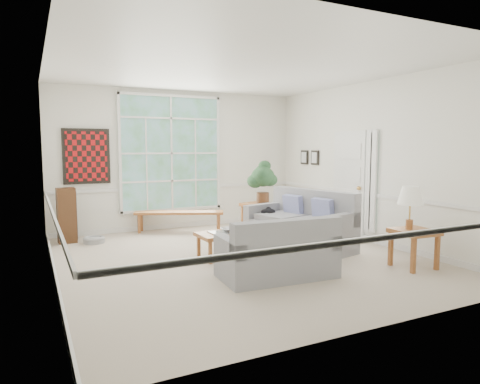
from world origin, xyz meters
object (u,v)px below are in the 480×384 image
at_px(coffee_table, 231,244).
at_px(side_table, 414,249).
at_px(loveseat_front, 277,247).
at_px(end_table, 259,218).
at_px(loveseat_right, 299,220).

bearing_deg(coffee_table, side_table, -41.32).
height_order(loveseat_front, end_table, loveseat_front).
relative_size(loveseat_front, coffee_table, 1.42).
relative_size(loveseat_right, side_table, 3.28).
height_order(loveseat_front, side_table, loveseat_front).
bearing_deg(loveseat_right, end_table, 73.62).
distance_m(loveseat_right, coffee_table, 1.35).
bearing_deg(loveseat_right, side_table, -78.16).
xyz_separation_m(coffee_table, side_table, (2.15, -1.77, 0.08)).
height_order(loveseat_right, coffee_table, loveseat_right).
bearing_deg(loveseat_right, loveseat_front, -147.10).
relative_size(loveseat_right, loveseat_front, 1.21).
bearing_deg(side_table, loveseat_front, 166.20).
xyz_separation_m(coffee_table, end_table, (1.40, 1.59, 0.10)).
xyz_separation_m(loveseat_front, side_table, (2.05, -0.50, -0.14)).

